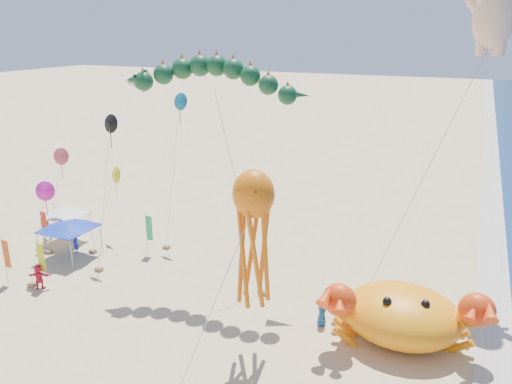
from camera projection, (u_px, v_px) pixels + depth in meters
The scene contains 11 objects.
ground at pixel (273, 310), 29.61m from camera, with size 320.00×320.00×0.00m, color #D1B784.
foam_strip at pixel (495, 361), 24.99m from camera, with size 320.00×320.00×0.00m, color silver.
crab_inflatable at pixel (401, 313), 26.22m from camera, with size 8.41×6.61×3.69m.
dragon_kite at pixel (212, 83), 29.39m from camera, with size 11.03×3.97×14.04m.
cherub_kite at pixel (496, 6), 28.72m from camera, with size 6.66×6.60×19.66m.
octopus_kite at pixel (253, 228), 23.89m from camera, with size 2.64×6.92×9.68m.
canopy_blue at pixel (68, 226), 35.71m from camera, with size 3.61×3.61×2.71m.
canopy_white at pixel (65, 212), 38.42m from camera, with size 3.05×3.05×2.71m.
feather_flags at pixel (62, 241), 34.25m from camera, with size 8.21×7.41×3.20m.
beachgoers at pixel (121, 268), 32.93m from camera, with size 27.56×7.18×1.77m.
small_kites at pixel (102, 161), 35.74m from camera, with size 9.39×12.65×11.42m.
Camera 1 is at (9.58, -24.14, 15.87)m, focal length 35.00 mm.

